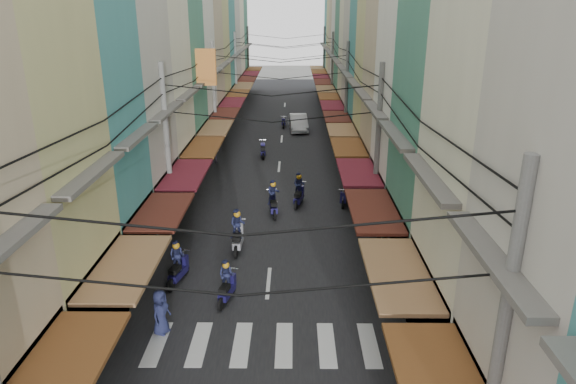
# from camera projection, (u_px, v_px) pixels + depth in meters

# --- Properties ---
(ground) EXTENTS (160.00, 160.00, 0.00)m
(ground) POSITION_uv_depth(u_px,v_px,m) (271.00, 260.00, 22.52)
(ground) COLOR slate
(ground) RESTS_ON ground
(road) EXTENTS (10.00, 80.00, 0.02)m
(road) POSITION_uv_depth(u_px,v_px,m) (281.00, 145.00, 41.33)
(road) COLOR black
(road) RESTS_ON ground
(sidewalk_left) EXTENTS (3.00, 80.00, 0.06)m
(sidewalk_left) POSITION_uv_depth(u_px,v_px,m) (201.00, 144.00, 41.39)
(sidewalk_left) COLOR gray
(sidewalk_left) RESTS_ON ground
(sidewalk_right) EXTENTS (3.00, 80.00, 0.06)m
(sidewalk_right) POSITION_uv_depth(u_px,v_px,m) (362.00, 145.00, 41.26)
(sidewalk_right) COLOR gray
(sidewalk_right) RESTS_ON ground
(crosswalk) EXTENTS (7.55, 2.40, 0.01)m
(crosswalk) POSITION_uv_depth(u_px,v_px,m) (263.00, 344.00, 16.87)
(crosswalk) COLOR silver
(crosswalk) RESTS_ON ground
(building_row_left) EXTENTS (7.80, 67.67, 23.70)m
(building_row_left) POSITION_uv_depth(u_px,v_px,m) (163.00, 18.00, 34.86)
(building_row_left) COLOR silver
(building_row_left) RESTS_ON ground
(building_row_right) EXTENTS (7.80, 68.98, 22.59)m
(building_row_right) POSITION_uv_depth(u_px,v_px,m) (396.00, 24.00, 34.71)
(building_row_right) COLOR teal
(building_row_right) RESTS_ON ground
(utility_poles) EXTENTS (10.20, 66.13, 8.20)m
(utility_poles) POSITION_uv_depth(u_px,v_px,m) (279.00, 69.00, 34.40)
(utility_poles) COLOR slate
(utility_poles) RESTS_ON ground
(white_car) EXTENTS (5.15, 2.28, 1.78)m
(white_car) POSITION_uv_depth(u_px,v_px,m) (298.00, 131.00, 46.21)
(white_car) COLOR #BCBDC1
(white_car) RESTS_ON ground
(bicycle) EXTENTS (1.64, 0.95, 1.06)m
(bicycle) POSITION_uv_depth(u_px,v_px,m) (460.00, 295.00, 19.79)
(bicycle) COLOR black
(bicycle) RESTS_ON ground
(moving_scooters) EXTENTS (7.85, 31.71, 2.00)m
(moving_scooters) POSITION_uv_depth(u_px,v_px,m) (262.00, 207.00, 27.01)
(moving_scooters) COLOR black
(moving_scooters) RESTS_ON ground
(parked_scooters) EXTENTS (13.23, 12.77, 1.00)m
(parked_scooters) POSITION_uv_depth(u_px,v_px,m) (391.00, 320.00, 17.41)
(parked_scooters) COLOR black
(parked_scooters) RESTS_ON ground
(pedestrians) EXTENTS (12.36, 23.19, 2.25)m
(pedestrians) POSITION_uv_depth(u_px,v_px,m) (202.00, 211.00, 25.14)
(pedestrians) COLOR #29212C
(pedestrians) RESTS_ON ground
(market_umbrella) EXTENTS (2.54, 2.54, 2.68)m
(market_umbrella) POSITION_uv_depth(u_px,v_px,m) (442.00, 220.00, 20.73)
(market_umbrella) COLOR #B2B2B7
(market_umbrella) RESTS_ON ground
(traffic_sign) EXTENTS (0.10, 0.66, 3.00)m
(traffic_sign) POSITION_uv_depth(u_px,v_px,m) (389.00, 229.00, 20.30)
(traffic_sign) COLOR slate
(traffic_sign) RESTS_ON ground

